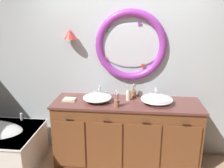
{
  "coord_description": "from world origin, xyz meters",
  "views": [
    {
      "loc": [
        0.17,
        -2.74,
        2.07
      ],
      "look_at": [
        -0.14,
        0.25,
        1.17
      ],
      "focal_mm": 37.83,
      "sensor_mm": 36.0,
      "label": 1
    }
  ],
  "objects_px": {
    "sink_basin_right": "(157,99)",
    "sink_basin_left": "(97,98)",
    "folded_hand_towel": "(69,100)",
    "toothbrush_holder_left": "(117,102)",
    "soap_dispenser": "(128,96)",
    "toothbrush_holder_right": "(134,93)"
  },
  "relations": [
    {
      "from": "sink_basin_right",
      "to": "toothbrush_holder_left",
      "type": "distance_m",
      "value": 0.54
    },
    {
      "from": "toothbrush_holder_left",
      "to": "soap_dispenser",
      "type": "xyz_separation_m",
      "value": [
        0.14,
        0.26,
        0.01
      ]
    },
    {
      "from": "sink_basin_right",
      "to": "toothbrush_holder_left",
      "type": "relative_size",
      "value": 1.91
    },
    {
      "from": "toothbrush_holder_left",
      "to": "toothbrush_holder_right",
      "type": "bearing_deg",
      "value": 61.62
    },
    {
      "from": "sink_basin_left",
      "to": "toothbrush_holder_right",
      "type": "relative_size",
      "value": 1.92
    },
    {
      "from": "sink_basin_right",
      "to": "sink_basin_left",
      "type": "bearing_deg",
      "value": 180.0
    },
    {
      "from": "sink_basin_left",
      "to": "soap_dispenser",
      "type": "distance_m",
      "value": 0.43
    },
    {
      "from": "sink_basin_left",
      "to": "soap_dispenser",
      "type": "relative_size",
      "value": 2.55
    },
    {
      "from": "sink_basin_right",
      "to": "soap_dispenser",
      "type": "xyz_separation_m",
      "value": [
        -0.38,
        0.1,
        0.0
      ]
    },
    {
      "from": "soap_dispenser",
      "to": "folded_hand_towel",
      "type": "xyz_separation_m",
      "value": [
        -0.8,
        -0.1,
        -0.05
      ]
    },
    {
      "from": "sink_basin_right",
      "to": "toothbrush_holder_left",
      "type": "bearing_deg",
      "value": -163.34
    },
    {
      "from": "toothbrush_holder_right",
      "to": "folded_hand_towel",
      "type": "xyz_separation_m",
      "value": [
        -0.87,
        -0.23,
        -0.04
      ]
    },
    {
      "from": "toothbrush_holder_left",
      "to": "folded_hand_towel",
      "type": "bearing_deg",
      "value": 167.13
    },
    {
      "from": "toothbrush_holder_left",
      "to": "folded_hand_towel",
      "type": "relative_size",
      "value": 1.25
    },
    {
      "from": "sink_basin_right",
      "to": "folded_hand_towel",
      "type": "bearing_deg",
      "value": -179.88
    },
    {
      "from": "sink_basin_left",
      "to": "sink_basin_right",
      "type": "xyz_separation_m",
      "value": [
        0.79,
        -0.0,
        0.01
      ]
    },
    {
      "from": "folded_hand_towel",
      "to": "toothbrush_holder_left",
      "type": "bearing_deg",
      "value": -12.87
    },
    {
      "from": "sink_basin_left",
      "to": "sink_basin_right",
      "type": "relative_size",
      "value": 0.92
    },
    {
      "from": "sink_basin_left",
      "to": "soap_dispenser",
      "type": "height_order",
      "value": "soap_dispenser"
    },
    {
      "from": "sink_basin_left",
      "to": "folded_hand_towel",
      "type": "relative_size",
      "value": 2.21
    },
    {
      "from": "sink_basin_left",
      "to": "toothbrush_holder_right",
      "type": "distance_m",
      "value": 0.54
    },
    {
      "from": "toothbrush_holder_left",
      "to": "soap_dispenser",
      "type": "bearing_deg",
      "value": 61.72
    }
  ]
}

